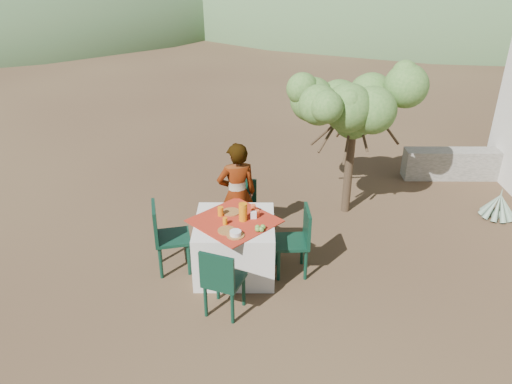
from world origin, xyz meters
TOP-DOWN VIEW (x-y plane):
  - ground at (0.00, 0.00)m, footprint 160.00×160.00m
  - table at (-0.69, 0.48)m, footprint 1.30×1.30m
  - chair_far at (-0.63, 1.45)m, footprint 0.45×0.45m
  - chair_near at (-0.81, -0.42)m, footprint 0.54×0.54m
  - chair_left at (-1.60, 0.49)m, footprint 0.54×0.54m
  - chair_right at (0.12, 0.44)m, footprint 0.46×0.46m
  - person at (-0.69, 1.19)m, footprint 0.64×0.51m
  - shrub_tree at (1.10, 2.19)m, footprint 1.80×1.76m
  - agave at (3.42, 1.93)m, footprint 0.54×0.55m
  - stone_wall at (3.60, 3.40)m, footprint 2.60×0.35m
  - plate_far at (-0.75, 0.69)m, footprint 0.24×0.24m
  - plate_near at (-0.78, 0.22)m, footprint 0.23×0.23m
  - glass_far at (-0.88, 0.60)m, footprint 0.08×0.08m
  - glass_near at (-0.81, 0.38)m, footprint 0.06×0.06m
  - juice_pitcher at (-0.58, 0.49)m, footprint 0.11×0.11m
  - bowl_plate at (-0.66, 0.11)m, footprint 0.22×0.22m
  - white_bowl at (-0.66, 0.11)m, footprint 0.14×0.14m
  - jar_left at (-0.40, 0.57)m, footprint 0.06×0.06m
  - jar_right at (-0.45, 0.70)m, footprint 0.07×0.07m
  - napkin_holder at (-0.45, 0.53)m, footprint 0.08×0.05m
  - fruit_cluster at (-0.37, 0.23)m, footprint 0.13×0.12m

SIDE VIEW (x-z plane):
  - ground at x=0.00m, z-range 0.00..0.00m
  - agave at x=3.42m, z-range -0.09..0.48m
  - stone_wall at x=3.60m, z-range 0.00..0.55m
  - table at x=-0.69m, z-range 0.00..0.76m
  - chair_far at x=-0.63m, z-range 0.05..0.89m
  - chair_near at x=-0.81m, z-range 0.05..0.96m
  - chair_right at x=0.12m, z-range 0.05..0.99m
  - chair_left at x=-1.60m, z-range 0.05..1.03m
  - bowl_plate at x=-0.66m, z-range 0.76..0.77m
  - plate_far at x=-0.75m, z-range 0.76..0.78m
  - plate_near at x=-0.78m, z-range 0.76..0.78m
  - person at x=-0.69m, z-range 0.00..1.54m
  - fruit_cluster at x=-0.37m, z-range 0.76..0.83m
  - white_bowl at x=-0.66m, z-range 0.77..0.83m
  - glass_near at x=-0.81m, z-range 0.76..0.86m
  - jar_left at x=-0.40m, z-range 0.76..0.86m
  - napkin_holder at x=-0.45m, z-range 0.76..0.86m
  - jar_right at x=-0.45m, z-range 0.76..0.87m
  - glass_far at x=-0.88m, z-range 0.76..0.88m
  - juice_pitcher at x=-0.58m, z-range 0.76..1.00m
  - shrub_tree at x=1.10m, z-range 0.61..2.73m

